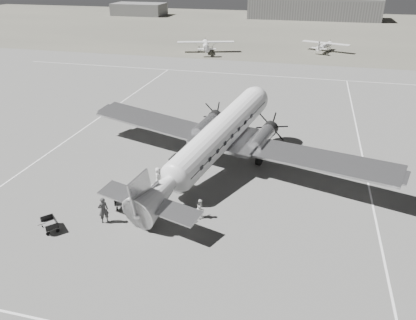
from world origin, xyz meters
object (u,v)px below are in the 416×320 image
(hangar_main, at_px, (313,8))
(passenger, at_px, (158,177))
(ramp_agent, at_px, (201,208))
(light_plane_right, at_px, (325,47))
(dc3_airliner, at_px, (214,143))
(ground_crew, at_px, (103,210))
(shed_secondary, at_px, (139,9))
(baggage_cart_near, at_px, (126,202))
(light_plane_left, at_px, (206,46))
(baggage_cart_far, at_px, (50,225))

(hangar_main, relative_size, passenger, 25.66)
(ramp_agent, bearing_deg, light_plane_right, -10.73)
(dc3_airliner, distance_m, passenger, 5.60)
(dc3_airliner, distance_m, ground_crew, 11.22)
(dc3_airliner, distance_m, ramp_agent, 7.43)
(dc3_airliner, height_order, ground_crew, dc3_airliner)
(shed_secondary, distance_m, baggage_cart_near, 127.48)
(light_plane_left, xyz_separation_m, ramp_agent, (14.86, -59.00, -0.48))
(hangar_main, xyz_separation_m, light_plane_left, (-20.36, -63.70, -2.06))
(shed_secondary, height_order, passenger, shed_secondary)
(baggage_cart_far, bearing_deg, ground_crew, 70.61)
(dc3_airliner, relative_size, ground_crew, 15.14)
(baggage_cart_far, bearing_deg, light_plane_right, 116.31)
(light_plane_left, distance_m, baggage_cart_far, 63.32)
(light_plane_left, xyz_separation_m, baggage_cart_far, (5.03, -63.11, -0.82))
(dc3_airliner, relative_size, light_plane_left, 2.57)
(baggage_cart_near, xyz_separation_m, passenger, (1.21, 3.88, 0.37))
(shed_secondary, xyz_separation_m, light_plane_right, (63.60, -51.82, -0.95))
(baggage_cart_near, distance_m, passenger, 4.08)
(shed_secondary, distance_m, ramp_agent, 129.71)
(light_plane_left, distance_m, light_plane_right, 24.93)
(baggage_cart_near, xyz_separation_m, ground_crew, (-0.67, -2.16, 0.56))
(baggage_cart_near, xyz_separation_m, baggage_cart_far, (-3.92, -3.97, -0.03))
(dc3_airliner, distance_m, light_plane_right, 59.65)
(hangar_main, relative_size, baggage_cart_far, 28.34)
(light_plane_left, height_order, light_plane_right, light_plane_left)
(baggage_cart_near, bearing_deg, shed_secondary, 96.58)
(dc3_airliner, bearing_deg, ramp_agent, -66.81)
(dc3_airliner, bearing_deg, passenger, -122.65)
(hangar_main, distance_m, ramp_agent, 122.85)
(passenger, bearing_deg, baggage_cart_far, 145.44)
(dc3_airliner, xyz_separation_m, ground_crew, (-5.85, -9.38, -1.90))
(baggage_cart_near, relative_size, passenger, 0.98)
(dc3_airliner, relative_size, light_plane_right, 3.03)
(light_plane_right, bearing_deg, passenger, -83.43)
(shed_secondary, distance_m, baggage_cart_far, 129.76)
(light_plane_left, distance_m, ramp_agent, 60.84)
(baggage_cart_far, xyz_separation_m, passenger, (5.12, 7.85, 0.40))
(baggage_cart_near, bearing_deg, light_plane_left, 82.77)
(shed_secondary, xyz_separation_m, passenger, (49.79, -113.97, -1.18))
(hangar_main, xyz_separation_m, passenger, (-10.21, -118.97, -2.48))
(passenger, bearing_deg, hangar_main, -6.33)
(hangar_main, bearing_deg, shed_secondary, -175.24)
(light_plane_left, bearing_deg, shed_secondary, 107.22)
(ramp_agent, bearing_deg, ground_crew, 106.43)
(hangar_main, distance_m, dc3_airliner, 115.79)
(ramp_agent, bearing_deg, baggage_cart_far, 109.86)
(light_plane_left, distance_m, ground_crew, 61.86)
(light_plane_left, relative_size, light_plane_right, 1.18)
(light_plane_right, distance_m, passenger, 63.66)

